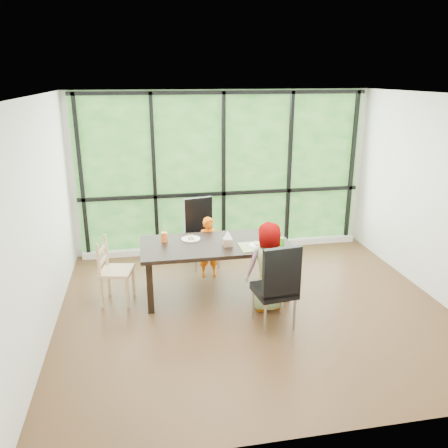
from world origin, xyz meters
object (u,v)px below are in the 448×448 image
(chair_end_beech, at_px, (117,271))
(tissue_box, at_px, (228,242))
(child_toddler, at_px, (209,247))
(plate_near, at_px, (256,245))
(green_cup, at_px, (281,242))
(chair_window_leather, at_px, (203,234))
(child_older, at_px, (268,267))
(dining_table, at_px, (216,269))
(chair_interior_leather, at_px, (274,284))
(plate_far, at_px, (191,239))
(orange_cup, at_px, (164,237))

(chair_end_beech, distance_m, tissue_box, 1.52)
(child_toddler, distance_m, tissue_box, 0.80)
(plate_near, distance_m, green_cup, 0.33)
(chair_window_leather, xyz_separation_m, green_cup, (0.89, -1.25, 0.27))
(chair_window_leather, height_order, tissue_box, chair_window_leather)
(tissue_box, bearing_deg, chair_window_leather, 99.45)
(chair_end_beech, distance_m, plate_near, 1.89)
(child_older, bearing_deg, dining_table, -43.62)
(chair_interior_leather, relative_size, child_toddler, 1.16)
(chair_end_beech, distance_m, plate_far, 1.08)
(chair_window_leather, relative_size, green_cup, 9.43)
(dining_table, bearing_deg, plate_far, 146.92)
(chair_end_beech, relative_size, orange_cup, 6.78)
(orange_cup, relative_size, tissue_box, 1.10)
(chair_window_leather, bearing_deg, plate_near, -77.02)
(plate_far, bearing_deg, child_older, -39.47)
(chair_end_beech, height_order, plate_near, chair_end_beech)
(child_older, xyz_separation_m, orange_cup, (-1.27, 0.73, 0.23))
(plate_near, distance_m, orange_cup, 1.26)
(plate_far, distance_m, orange_cup, 0.37)
(tissue_box, bearing_deg, chair_interior_leather, -63.70)
(child_toddler, height_order, plate_near, child_toddler)
(chair_window_leather, bearing_deg, dining_table, -100.25)
(child_toddler, bearing_deg, chair_interior_leather, -68.67)
(chair_interior_leather, relative_size, tissue_box, 8.95)
(child_older, distance_m, plate_far, 1.19)
(chair_interior_leather, bearing_deg, plate_far, -60.16)
(chair_interior_leather, relative_size, orange_cup, 8.13)
(child_toddler, distance_m, orange_cup, 0.86)
(chair_end_beech, height_order, child_toddler, child_toddler)
(dining_table, xyz_separation_m, chair_end_beech, (-1.33, -0.01, 0.08))
(child_toddler, xyz_separation_m, plate_far, (-0.31, -0.38, 0.29))
(orange_cup, bearing_deg, tissue_box, -20.83)
(chair_end_beech, distance_m, green_cup, 2.22)
(chair_interior_leather, height_order, plate_far, chair_interior_leather)
(chair_window_leather, bearing_deg, chair_end_beech, -154.89)
(chair_end_beech, xyz_separation_m, orange_cup, (0.65, 0.19, 0.37))
(dining_table, height_order, plate_far, plate_far)
(plate_far, bearing_deg, orange_cup, -177.66)
(plate_near, relative_size, green_cup, 1.80)
(chair_interior_leather, distance_m, tissue_box, 0.96)
(dining_table, xyz_separation_m, child_older, (0.60, -0.54, 0.21))
(dining_table, relative_size, child_older, 1.72)
(dining_table, relative_size, plate_far, 7.70)
(plate_far, bearing_deg, chair_end_beech, -168.40)
(dining_table, xyz_separation_m, chair_window_leather, (-0.04, 0.99, 0.17))
(chair_window_leather, height_order, green_cup, chair_window_leather)
(child_toddler, height_order, plate_far, child_toddler)
(green_cup, bearing_deg, plate_near, 167.98)
(dining_table, bearing_deg, chair_window_leather, 92.34)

